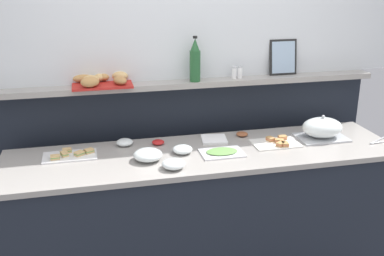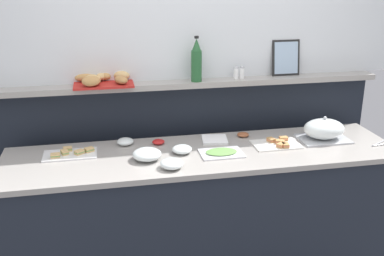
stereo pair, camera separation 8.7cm
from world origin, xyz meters
The scene contains 20 objects.
ground_plane centered at (0.00, 0.60, 0.00)m, with size 12.00×12.00×0.00m, color #4C4C51.
buffet_counter centered at (0.00, 0.00, 0.44)m, with size 2.56×0.66×0.89m.
back_ledge_unit centered at (0.00, 0.51, 0.66)m, with size 2.80×0.22×1.26m.
sandwich_platter_side centered at (-0.84, 0.12, 0.90)m, with size 0.33×0.18×0.04m.
sandwich_platter_front centered at (0.51, 0.02, 0.90)m, with size 0.31×0.21×0.04m.
cold_cuts_platter centered at (0.10, -0.05, 0.90)m, with size 0.27×0.19×0.02m.
serving_cloche centered at (0.86, 0.05, 0.96)m, with size 0.34×0.24×0.17m.
glass_bowl_large centered at (-0.24, -0.21, 0.91)m, with size 0.14×0.14×0.06m.
glass_bowl_medium centered at (-0.49, 0.23, 0.91)m, with size 0.11×0.11×0.05m.
glass_bowl_small centered at (-0.37, -0.05, 0.92)m, with size 0.18×0.18×0.07m.
glass_bowl_extra centered at (-0.14, 0.01, 0.91)m, with size 0.13×0.13×0.05m.
condiment_bowl_dark centered at (0.34, 0.23, 0.90)m, with size 0.08×0.08×0.03m, color brown.
condiment_bowl_cream centered at (-0.27, 0.20, 0.90)m, with size 0.08×0.08×0.03m, color red.
serving_tongs centered at (1.21, -0.10, 0.89)m, with size 0.19×0.10×0.01m.
napkin_stack centered at (0.12, 0.19, 0.89)m, with size 0.17×0.17×0.02m, color white.
wine_bottle_green centered at (0.04, 0.41, 1.40)m, with size 0.08×0.08×0.32m.
salt_shaker centered at (0.33, 0.43, 1.30)m, with size 0.03×0.03×0.09m.
pepper_shaker centered at (0.38, 0.43, 1.30)m, with size 0.03×0.03×0.09m.
bread_basket centered at (-0.61, 0.45, 1.29)m, with size 0.40×0.31×0.08m.
framed_picture centered at (0.72, 0.47, 1.39)m, with size 0.21×0.05×0.26m.
Camera 1 is at (-0.70, -2.64, 2.01)m, focal length 42.71 mm.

